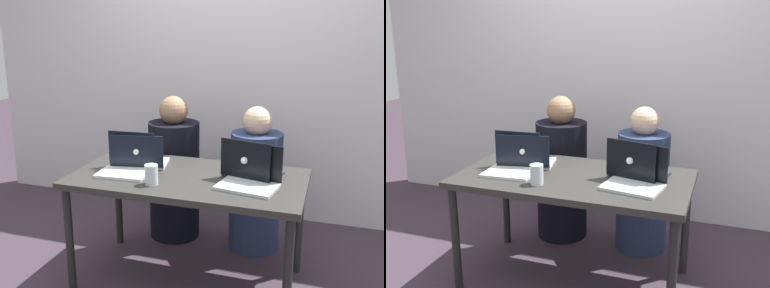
# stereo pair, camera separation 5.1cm
# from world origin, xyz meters

# --- Properties ---
(ground_plane) EXTENTS (12.00, 12.00, 0.00)m
(ground_plane) POSITION_xyz_m (0.00, 0.00, 0.00)
(ground_plane) COLOR #392D37
(back_wall) EXTENTS (4.50, 0.10, 2.54)m
(back_wall) POSITION_xyz_m (0.00, 1.20, 1.27)
(back_wall) COLOR silver
(back_wall) RESTS_ON ground
(desk) EXTENTS (1.40, 0.74, 0.71)m
(desk) POSITION_xyz_m (0.00, 0.00, 0.64)
(desk) COLOR #2C2B28
(desk) RESTS_ON ground
(person_on_left) EXTENTS (0.47, 0.47, 1.09)m
(person_on_left) POSITION_xyz_m (-0.31, 0.58, 0.48)
(person_on_left) COLOR black
(person_on_left) RESTS_ON ground
(person_on_right) EXTENTS (0.45, 0.45, 1.05)m
(person_on_right) POSITION_xyz_m (0.31, 0.58, 0.47)
(person_on_right) COLOR navy
(person_on_right) RESTS_ON ground
(laptop_front_left) EXTENTS (0.32, 0.29, 0.24)m
(laptop_front_left) POSITION_xyz_m (-0.38, -0.05, 0.76)
(laptop_front_left) COLOR silver
(laptop_front_left) RESTS_ON desk
(laptop_front_right) EXTENTS (0.36, 0.29, 0.23)m
(laptop_front_right) POSITION_xyz_m (0.39, -0.05, 0.76)
(laptop_front_right) COLOR silver
(laptop_front_right) RESTS_ON desk
(laptop_back_left) EXTENTS (0.38, 0.29, 0.22)m
(laptop_back_left) POSITION_xyz_m (-0.36, 0.08, 0.75)
(laptop_back_left) COLOR silver
(laptop_back_left) RESTS_ON desk
(laptop_back_right) EXTENTS (0.36, 0.32, 0.24)m
(laptop_back_right) POSITION_xyz_m (0.36, 0.09, 0.76)
(laptop_back_right) COLOR #343438
(laptop_back_right) RESTS_ON desk
(water_glass_left) EXTENTS (0.08, 0.08, 0.12)m
(water_glass_left) POSITION_xyz_m (-0.15, -0.21, 0.76)
(water_glass_left) COLOR silver
(water_glass_left) RESTS_ON desk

